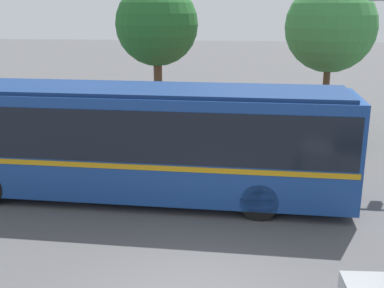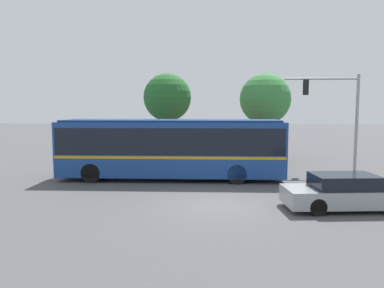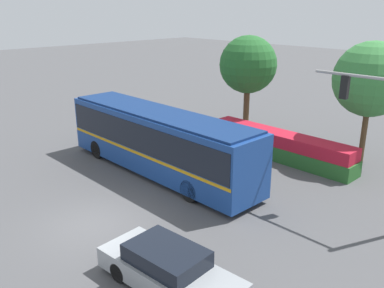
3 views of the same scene
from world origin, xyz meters
The scene contains 7 objects.
ground_plane centered at (0.00, 0.00, 0.00)m, with size 140.00×140.00×0.00m, color #4C4C4F.
city_bus centered at (-2.29, 5.09, 1.82)m, with size 11.89×2.58×3.20m.
sedan_foreground centered at (4.90, -0.47, 0.63)m, with size 4.81×2.14×1.34m.
traffic_light_pole centered at (7.57, 8.10, 3.85)m, with size 4.45×0.24×5.80m.
flowering_hedge centered at (0.68, 11.21, 0.73)m, with size 8.80×1.39×1.48m.
street_tree_left centered at (-3.33, 13.24, 4.55)m, with size 3.56×3.56×6.36m.
street_tree_centre centered at (4.06, 14.01, 4.46)m, with size 3.87×3.87×6.41m.
Camera 2 is at (-0.39, -14.35, 3.88)m, focal length 34.42 mm.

